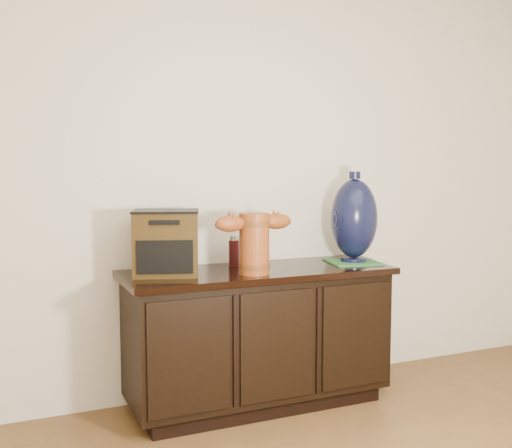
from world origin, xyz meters
name	(u,v)px	position (x,y,z in m)	size (l,w,h in m)	color
sideboard	(258,336)	(0.00, 2.23, 0.39)	(1.46, 0.56, 0.75)	black
terracotta_vessel	(254,240)	(-0.08, 2.10, 0.93)	(0.44, 0.18, 0.31)	#97461B
tv_radio	(166,243)	(-0.50, 2.25, 0.92)	(0.40, 0.36, 0.33)	#39270E
green_mat	(353,262)	(0.59, 2.21, 0.76)	(0.28, 0.28, 0.01)	#2E6730
lamp_base	(354,219)	(0.60, 2.21, 1.01)	(0.31, 0.31, 0.52)	black
spray_can	(234,251)	(-0.08, 2.38, 0.84)	(0.06, 0.06, 0.17)	#570E10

